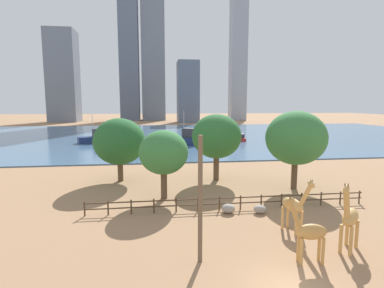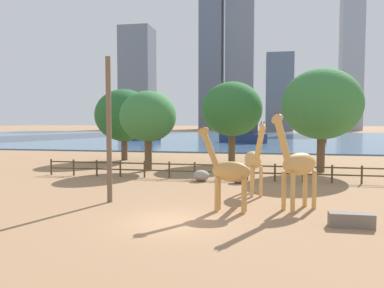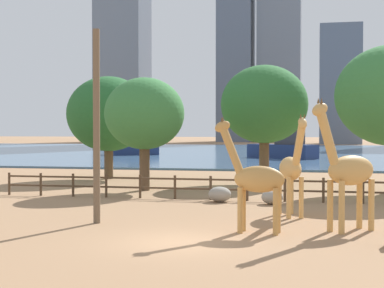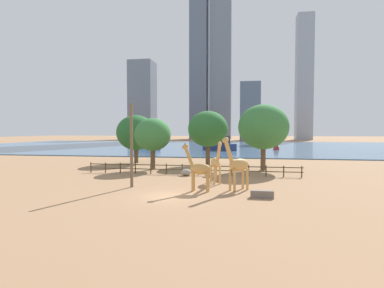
% 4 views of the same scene
% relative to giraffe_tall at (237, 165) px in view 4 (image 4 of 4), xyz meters
% --- Properties ---
extents(ground_plane, '(400.00, 400.00, 0.00)m').
position_rel_giraffe_tall_xyz_m(ground_plane, '(-5.65, 76.67, -2.31)').
color(ground_plane, '#9E7551').
extents(harbor_water, '(180.00, 86.00, 0.20)m').
position_rel_giraffe_tall_xyz_m(harbor_water, '(-5.65, 73.67, -2.21)').
color(harbor_water, '#476B8C').
rests_on(harbor_water, ground).
extents(giraffe_tall, '(2.67, 2.46, 4.96)m').
position_rel_giraffe_tall_xyz_m(giraffe_tall, '(0.00, 0.00, 0.00)').
color(giraffe_tall, tan).
rests_on(giraffe_tall, ground).
extents(giraffe_companion, '(1.54, 2.99, 4.47)m').
position_rel_giraffe_tall_xyz_m(giraffe_companion, '(-2.20, 3.28, -0.20)').
color(giraffe_companion, tan).
rests_on(giraffe_companion, ground).
extents(giraffe_young, '(2.73, 0.94, 4.29)m').
position_rel_giraffe_tall_xyz_m(giraffe_young, '(-3.35, -1.01, -0.30)').
color(giraffe_young, '#C18C47').
rests_on(giraffe_young, ground).
extents(utility_pole, '(0.28, 0.28, 7.87)m').
position_rel_giraffe_tall_xyz_m(utility_pole, '(-9.88, -0.06, 1.63)').
color(utility_pole, brown).
rests_on(utility_pole, ground).
extents(boulder_near_fence, '(1.10, 0.98, 0.74)m').
position_rel_giraffe_tall_xyz_m(boulder_near_fence, '(-3.32, 7.42, -1.94)').
color(boulder_near_fence, gray).
rests_on(boulder_near_fence, ground).
extents(boulder_by_pole, '(1.22, 1.08, 0.81)m').
position_rel_giraffe_tall_xyz_m(boulder_by_pole, '(-6.09, 7.85, -1.90)').
color(boulder_by_pole, gray).
rests_on(boulder_by_pole, ground).
extents(feeding_trough, '(1.80, 0.60, 0.60)m').
position_rel_giraffe_tall_xyz_m(feeding_trough, '(1.97, -2.76, -2.01)').
color(feeding_trough, '#72665B').
rests_on(feeding_trough, ground).
extents(enclosure_fence, '(26.12, 0.14, 1.30)m').
position_rel_giraffe_tall_xyz_m(enclosure_fence, '(-5.69, 8.67, -1.55)').
color(enclosure_fence, '#4C3826').
rests_on(enclosure_fence, ground).
extents(tree_left_large, '(6.43, 6.43, 7.92)m').
position_rel_giraffe_tall_xyz_m(tree_left_large, '(-16.84, 20.54, 2.70)').
color(tree_left_large, brown).
rests_on(tree_left_large, ground).
extents(tree_center_broad, '(6.20, 6.20, 8.41)m').
position_rel_giraffe_tall_xyz_m(tree_center_broad, '(-4.76, 19.48, 3.29)').
color(tree_center_broad, brown).
rests_on(tree_center_broad, ground).
extents(tree_right_tall, '(6.74, 6.74, 8.90)m').
position_rel_giraffe_tall_xyz_m(tree_right_tall, '(3.30, 14.48, 3.53)').
color(tree_right_tall, brown).
rests_on(tree_right_tall, ground).
extents(tree_left_small, '(5.00, 5.00, 7.06)m').
position_rel_giraffe_tall_xyz_m(tree_left_small, '(-11.64, 12.72, 2.47)').
color(tree_left_small, brown).
rests_on(tree_left_small, ground).
extents(boat_ferry, '(1.93, 4.27, 1.82)m').
position_rel_giraffe_tall_xyz_m(boat_ferry, '(9.90, 56.96, -1.49)').
color(boat_ferry, '#B22D28').
rests_on(boat_ferry, harbor_water).
extents(boat_sailboat, '(9.12, 7.23, 7.88)m').
position_rel_giraffe_tall_xyz_m(boat_sailboat, '(-5.01, 51.70, -0.80)').
color(boat_sailboat, navy).
rests_on(boat_sailboat, harbor_water).
extents(boat_tug, '(8.17, 5.44, 6.92)m').
position_rel_giraffe_tall_xyz_m(boat_tug, '(-26.73, 57.85, -0.95)').
color(boat_tug, navy).
rests_on(boat_tug, harbor_water).
extents(skyline_tower_needle, '(9.01, 8.31, 71.83)m').
position_rel_giraffe_tall_xyz_m(skyline_tower_needle, '(36.34, 155.08, 33.61)').
color(skyline_tower_needle, '#939EAD').
rests_on(skyline_tower_needle, ground).
extents(skyline_block_central, '(10.59, 15.41, 98.38)m').
position_rel_giraffe_tall_xyz_m(skyline_block_central, '(-25.73, 162.65, 46.89)').
color(skyline_block_central, slate).
rests_on(skyline_block_central, ground).
extents(skyline_tower_glass, '(13.19, 14.24, 105.34)m').
position_rel_giraffe_tall_xyz_m(skyline_tower_glass, '(-12.21, 163.70, 50.36)').
color(skyline_tower_glass, slate).
rests_on(skyline_tower_glass, ground).
extents(skyline_block_left, '(10.66, 12.68, 31.08)m').
position_rel_giraffe_tall_xyz_m(skyline_block_left, '(5.22, 138.05, 13.23)').
color(skyline_block_left, slate).
rests_on(skyline_block_left, ground).
extents(skyline_block_right, '(14.50, 14.22, 47.72)m').
position_rel_giraffe_tall_xyz_m(skyline_block_right, '(-59.61, 151.46, 21.55)').
color(skyline_block_right, slate).
rests_on(skyline_block_right, ground).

